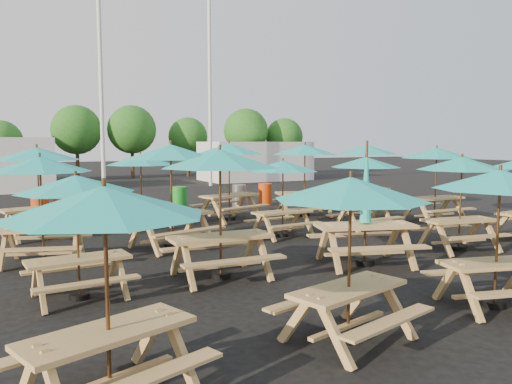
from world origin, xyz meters
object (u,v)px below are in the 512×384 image
picnic_unit_9 (366,215)px  waste_bin_1 (62,205)px  picnic_unit_6 (171,157)px  picnic_unit_4 (351,198)px  waste_bin_4 (265,194)px  picnic_unit_2 (40,170)px  waste_bin_0 (40,207)px  picnic_unit_13 (462,169)px  picnic_unit_3 (37,159)px  picnic_unit_18 (436,157)px  picnic_unit_5 (220,166)px  picnic_unit_0 (105,213)px  picnic_unit_7 (141,164)px  picnic_unit_1 (76,191)px  picnic_unit_19 (367,153)px  picnic_unit_8 (500,187)px  picnic_unit_10 (283,170)px  waste_bin_2 (180,198)px  waste_bin_3 (239,196)px  picnic_unit_15 (305,154)px  picnic_unit_11 (229,153)px

picnic_unit_9 → waste_bin_1: 10.94m
picnic_unit_6 → picnic_unit_4: bearing=-103.4°
waste_bin_1 → waste_bin_4: same height
picnic_unit_2 → waste_bin_0: size_ratio=2.93×
picnic_unit_6 → picnic_unit_13: 6.82m
picnic_unit_3 → waste_bin_4: (8.67, 3.37, -1.66)m
picnic_unit_9 → picnic_unit_6: bearing=147.9°
picnic_unit_18 → picnic_unit_5: bearing=-158.7°
picnic_unit_0 → picnic_unit_6: picnic_unit_6 is taller
waste_bin_4 → picnic_unit_7: bearing=-151.4°
picnic_unit_0 → picnic_unit_1: picnic_unit_0 is taller
picnic_unit_18 → picnic_unit_19: (-0.19, 3.14, 0.07)m
picnic_unit_0 → picnic_unit_8: bearing=-17.2°
picnic_unit_3 → picnic_unit_10: (5.82, -2.88, -0.31)m
waste_bin_2 → waste_bin_3: same height
picnic_unit_5 → picnic_unit_19: picnic_unit_19 is taller
picnic_unit_4 → picnic_unit_19: 12.71m
picnic_unit_3 → waste_bin_2: (5.09, 3.51, -1.66)m
picnic_unit_4 → picnic_unit_7: (-0.16, 9.58, 0.07)m
waste_bin_4 → picnic_unit_6: bearing=-133.5°
picnic_unit_8 → picnic_unit_10: 6.53m
waste_bin_1 → picnic_unit_1: bearing=-94.7°
picnic_unit_13 → picnic_unit_4: bearing=-141.8°
picnic_unit_15 → waste_bin_3: size_ratio=3.25×
picnic_unit_5 → picnic_unit_8: 4.64m
picnic_unit_15 → waste_bin_1: size_ratio=3.25×
picnic_unit_3 → picnic_unit_11: picnic_unit_11 is taller
picnic_unit_8 → waste_bin_0: bearing=128.3°
picnic_unit_9 → waste_bin_0: 11.01m
picnic_unit_11 → waste_bin_4: 4.54m
picnic_unit_6 → waste_bin_3: (4.72, 6.16, -1.73)m
picnic_unit_3 → picnic_unit_4: (2.95, -9.42, -0.26)m
picnic_unit_19 → waste_bin_1: picnic_unit_19 is taller
picnic_unit_0 → picnic_unit_1: bearing=68.3°
picnic_unit_8 → picnic_unit_18: 8.60m
picnic_unit_10 → waste_bin_1: bearing=123.0°
picnic_unit_0 → picnic_unit_13: 9.29m
picnic_unit_2 → picnic_unit_11: bearing=48.4°
picnic_unit_2 → waste_bin_1: 6.88m
picnic_unit_3 → picnic_unit_5: size_ratio=1.11×
waste_bin_3 → picnic_unit_9: bearing=-100.0°
picnic_unit_8 → picnic_unit_19: (5.48, 9.61, 0.29)m
picnic_unit_9 → picnic_unit_11: (-0.01, 6.77, 1.14)m
picnic_unit_10 → picnic_unit_15: bearing=43.6°
picnic_unit_5 → picnic_unit_19: 10.53m
picnic_unit_2 → picnic_unit_19: (11.40, 3.40, 0.18)m
picnic_unit_1 → picnic_unit_4: 4.39m
waste_bin_1 → waste_bin_4: size_ratio=1.00×
picnic_unit_11 → picnic_unit_19: picnic_unit_11 is taller
picnic_unit_1 → picnic_unit_7: bearing=62.0°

